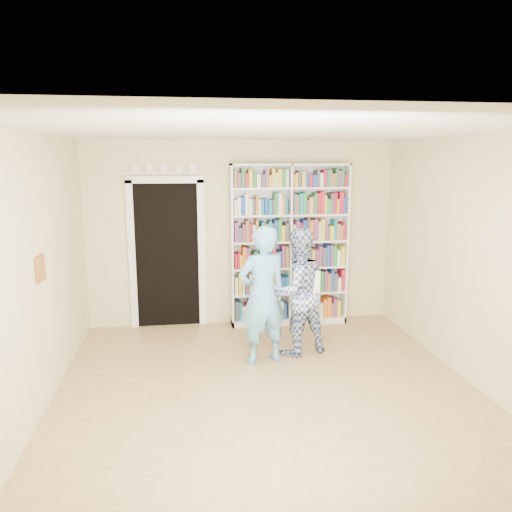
# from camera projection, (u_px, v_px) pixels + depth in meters

# --- Properties ---
(floor) EXTENTS (5.00, 5.00, 0.00)m
(floor) POSITION_uv_depth(u_px,v_px,m) (270.00, 397.00, 5.20)
(floor) COLOR olive
(floor) RESTS_ON ground
(ceiling) EXTENTS (5.00, 5.00, 0.00)m
(ceiling) POSITION_uv_depth(u_px,v_px,m) (272.00, 131.00, 4.68)
(ceiling) COLOR white
(ceiling) RESTS_ON wall_back
(wall_back) EXTENTS (4.50, 0.00, 4.50)m
(wall_back) POSITION_uv_depth(u_px,v_px,m) (242.00, 234.00, 7.37)
(wall_back) COLOR beige
(wall_back) RESTS_ON floor
(wall_left) EXTENTS (0.00, 5.00, 5.00)m
(wall_left) POSITION_uv_depth(u_px,v_px,m) (32.00, 278.00, 4.63)
(wall_left) COLOR beige
(wall_left) RESTS_ON floor
(wall_right) EXTENTS (0.00, 5.00, 5.00)m
(wall_right) POSITION_uv_depth(u_px,v_px,m) (481.00, 264.00, 5.26)
(wall_right) COLOR beige
(wall_right) RESTS_ON floor
(bookshelf) EXTENTS (1.73, 0.32, 2.37)m
(bookshelf) POSITION_uv_depth(u_px,v_px,m) (289.00, 244.00, 7.34)
(bookshelf) COLOR white
(bookshelf) RESTS_ON floor
(doorway) EXTENTS (1.10, 0.08, 2.43)m
(doorway) POSITION_uv_depth(u_px,v_px,m) (167.00, 247.00, 7.23)
(doorway) COLOR black
(doorway) RESTS_ON floor
(wall_art) EXTENTS (0.03, 0.25, 0.25)m
(wall_art) POSITION_uv_depth(u_px,v_px,m) (40.00, 268.00, 4.81)
(wall_art) COLOR brown
(wall_art) RESTS_ON wall_left
(man_blue) EXTENTS (0.69, 0.54, 1.68)m
(man_blue) POSITION_uv_depth(u_px,v_px,m) (263.00, 295.00, 5.95)
(man_blue) COLOR #5FA4D5
(man_blue) RESTS_ON floor
(man_plaid) EXTENTS (0.93, 0.81, 1.60)m
(man_plaid) POSITION_uv_depth(u_px,v_px,m) (297.00, 292.00, 6.24)
(man_plaid) COLOR navy
(man_plaid) RESTS_ON floor
(paper_sheet) EXTENTS (0.20, 0.01, 0.28)m
(paper_sheet) POSITION_uv_depth(u_px,v_px,m) (312.00, 282.00, 6.08)
(paper_sheet) COLOR white
(paper_sheet) RESTS_ON man_plaid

